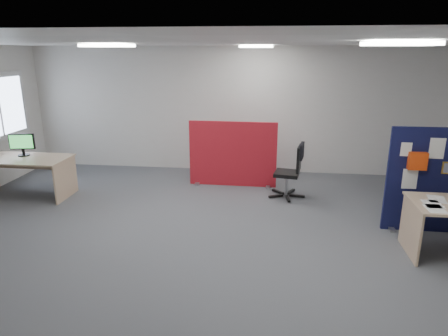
# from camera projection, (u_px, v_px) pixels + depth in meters

# --- Properties ---
(floor) EXTENTS (9.00, 9.00, 0.00)m
(floor) POSITION_uv_depth(u_px,v_px,m) (210.00, 240.00, 5.72)
(floor) COLOR #505257
(floor) RESTS_ON ground
(ceiling) EXTENTS (9.00, 7.00, 0.02)m
(ceiling) POSITION_uv_depth(u_px,v_px,m) (207.00, 42.00, 4.95)
(ceiling) COLOR white
(ceiling) RESTS_ON wall_back
(wall_back) EXTENTS (9.00, 0.02, 2.70)m
(wall_back) POSITION_uv_depth(u_px,v_px,m) (234.00, 110.00, 8.66)
(wall_back) COLOR silver
(wall_back) RESTS_ON floor
(wall_front) EXTENTS (9.00, 0.02, 2.70)m
(wall_front) POSITION_uv_depth(u_px,v_px,m) (98.00, 312.00, 2.00)
(wall_front) COLOR silver
(wall_front) RESTS_ON floor
(ceiling_lights) EXTENTS (4.10, 4.10, 0.04)m
(ceiling_lights) POSITION_uv_depth(u_px,v_px,m) (239.00, 45.00, 5.55)
(ceiling_lights) COLOR white
(ceiling_lights) RESTS_ON ceiling
(red_divider) EXTENTS (1.72, 0.30, 1.29)m
(red_divider) POSITION_uv_depth(u_px,v_px,m) (233.00, 155.00, 7.83)
(red_divider) COLOR #A61520
(red_divider) RESTS_ON floor
(second_desk) EXTENTS (1.69, 0.85, 0.73)m
(second_desk) POSITION_uv_depth(u_px,v_px,m) (24.00, 166.00, 7.33)
(second_desk) COLOR tan
(second_desk) RESTS_ON floor
(monitor_second) EXTENTS (0.45, 0.21, 0.41)m
(monitor_second) POSITION_uv_depth(u_px,v_px,m) (22.00, 144.00, 7.33)
(monitor_second) COLOR black
(monitor_second) RESTS_ON second_desk
(office_chair) EXTENTS (0.66, 0.66, 1.01)m
(office_chair) POSITION_uv_depth(u_px,v_px,m) (293.00, 167.00, 7.20)
(office_chair) COLOR black
(office_chair) RESTS_ON floor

